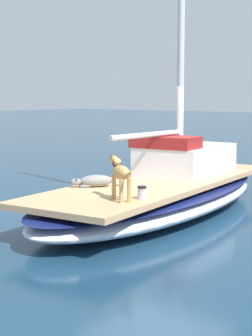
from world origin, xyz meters
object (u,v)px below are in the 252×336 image
deck_winch (142,193)px  dog_grey (94,181)px  dog_tan (120,174)px  sailboat_main (158,197)px

deck_winch → dog_grey: bearing=164.5°
dog_grey → deck_winch: size_ratio=3.79×
deck_winch → dog_tan: bearing=-129.2°
sailboat_main → dog_grey: 1.48m
sailboat_main → dog_grey: dog_grey is taller
dog_grey → deck_winch: dog_grey is taller
sailboat_main → dog_grey: (-0.47, -1.34, 0.43)m
sailboat_main → dog_tan: bearing=-70.7°
dog_grey → dog_tan: bearing=-29.4°
dog_grey → sailboat_main: bearing=70.9°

